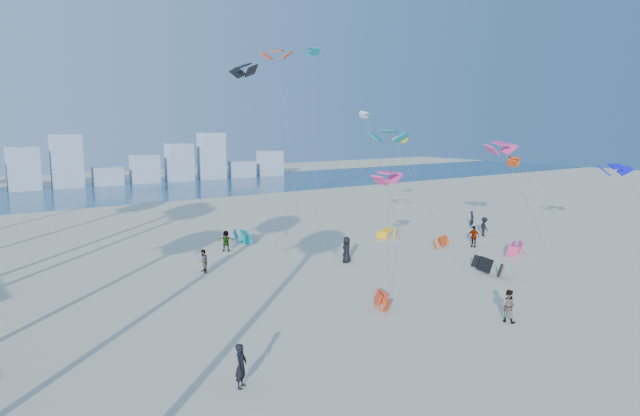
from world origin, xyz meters
TOP-DOWN VIEW (x-y plane):
  - ground at (0.00, 0.00)m, footprint 220.00×220.00m
  - ocean at (0.00, 72.00)m, footprint 220.00×220.00m
  - kitesurfer_near at (-9.31, 4.10)m, footprint 0.76×0.74m
  - kitesurfer_mid at (5.24, 2.69)m, footprint 0.88×1.00m
  - kitesurfers_far at (10.42, 20.02)m, footprint 29.16×11.68m
  - grounded_kites at (11.09, 16.49)m, footprint 19.84×22.86m
  - flying_kites at (14.30, 21.77)m, footprint 27.71×35.43m
  - distant_skyline at (-1.19, 82.00)m, footprint 85.00×3.00m

SIDE VIEW (x-z plane):
  - ground at x=0.00m, z-range 0.00..0.00m
  - ocean at x=0.00m, z-range 0.01..0.01m
  - grounded_kites at x=11.09m, z-range -0.05..0.97m
  - kitesurfer_mid at x=5.24m, z-range 0.00..1.71m
  - kitesurfers_far at x=10.42m, z-range -0.09..1.82m
  - kitesurfer_near at x=-9.31m, z-range 0.00..1.76m
  - distant_skyline at x=-1.19m, z-range -1.11..7.29m
  - flying_kites at x=14.30m, z-range 1.90..20.43m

